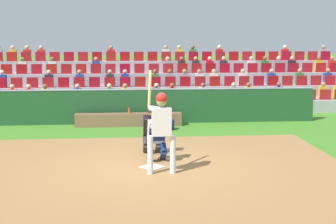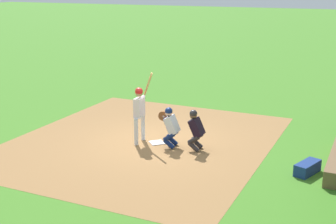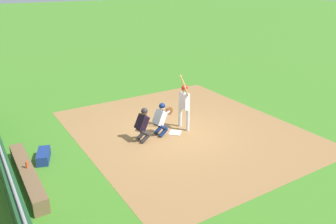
{
  "view_description": "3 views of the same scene",
  "coord_description": "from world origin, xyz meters",
  "px_view_note": "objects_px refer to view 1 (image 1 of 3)",
  "views": [
    {
      "loc": [
        0.58,
        10.86,
        2.97
      ],
      "look_at": [
        -0.45,
        -0.97,
        1.15
      ],
      "focal_mm": 51.48,
      "sensor_mm": 36.0,
      "label": 1
    },
    {
      "loc": [
        -12.66,
        -6.24,
        5.01
      ],
      "look_at": [
        -0.13,
        -0.45,
        1.12
      ],
      "focal_mm": 49.75,
      "sensor_mm": 36.0,
      "label": 2
    },
    {
      "loc": [
        9.81,
        -6.43,
        5.54
      ],
      "look_at": [
        -0.01,
        -0.31,
        0.93
      ],
      "focal_mm": 36.03,
      "sensor_mm": 36.0,
      "label": 3
    }
  ],
  "objects_px": {
    "water_bottle_on_bench": "(129,111)",
    "equipment_duffel_bag": "(160,124)",
    "batter_at_plate": "(161,124)",
    "home_plate_marker": "(152,167)",
    "home_plate_umpire": "(152,127)",
    "catcher_crouching": "(157,133)",
    "dugout_bench": "(129,120)"
  },
  "relations": [
    {
      "from": "home_plate_umpire",
      "to": "catcher_crouching",
      "type": "bearing_deg",
      "value": 95.0
    },
    {
      "from": "catcher_crouching",
      "to": "batter_at_plate",
      "type": "bearing_deg",
      "value": 91.84
    },
    {
      "from": "home_plate_marker",
      "to": "water_bottle_on_bench",
      "type": "xyz_separation_m",
      "value": [
        0.49,
        -5.42,
        0.52
      ]
    },
    {
      "from": "home_plate_marker",
      "to": "catcher_crouching",
      "type": "xyz_separation_m",
      "value": [
        -0.13,
        -0.53,
        0.7
      ]
    },
    {
      "from": "home_plate_marker",
      "to": "catcher_crouching",
      "type": "distance_m",
      "value": 0.89
    },
    {
      "from": "home_plate_marker",
      "to": "water_bottle_on_bench",
      "type": "bearing_deg",
      "value": -84.79
    },
    {
      "from": "home_plate_marker",
      "to": "home_plate_umpire",
      "type": "relative_size",
      "value": 0.34
    },
    {
      "from": "batter_at_plate",
      "to": "equipment_duffel_bag",
      "type": "relative_size",
      "value": 2.56
    },
    {
      "from": "catcher_crouching",
      "to": "home_plate_marker",
      "type": "bearing_deg",
      "value": 76.04
    },
    {
      "from": "home_plate_umpire",
      "to": "home_plate_marker",
      "type": "bearing_deg",
      "value": 87.38
    },
    {
      "from": "home_plate_marker",
      "to": "batter_at_plate",
      "type": "height_order",
      "value": "batter_at_plate"
    },
    {
      "from": "catcher_crouching",
      "to": "water_bottle_on_bench",
      "type": "height_order",
      "value": "catcher_crouching"
    },
    {
      "from": "home_plate_marker",
      "to": "dugout_bench",
      "type": "distance_m",
      "value": 5.48
    },
    {
      "from": "home_plate_marker",
      "to": "equipment_duffel_bag",
      "type": "distance_m",
      "value": 4.8
    },
    {
      "from": "catcher_crouching",
      "to": "equipment_duffel_bag",
      "type": "distance_m",
      "value": 4.29
    },
    {
      "from": "home_plate_umpire",
      "to": "water_bottle_on_bench",
      "type": "distance_m",
      "value": 4.12
    },
    {
      "from": "batter_at_plate",
      "to": "catcher_crouching",
      "type": "bearing_deg",
      "value": -88.16
    },
    {
      "from": "batter_at_plate",
      "to": "equipment_duffel_bag",
      "type": "distance_m",
      "value": 5.39
    },
    {
      "from": "home_plate_marker",
      "to": "home_plate_umpire",
      "type": "height_order",
      "value": "home_plate_umpire"
    },
    {
      "from": "dugout_bench",
      "to": "equipment_duffel_bag",
      "type": "xyz_separation_m",
      "value": [
        -1.03,
        0.68,
        -0.06
      ]
    },
    {
      "from": "water_bottle_on_bench",
      "to": "equipment_duffel_bag",
      "type": "bearing_deg",
      "value": 147.15
    },
    {
      "from": "water_bottle_on_bench",
      "to": "equipment_duffel_bag",
      "type": "height_order",
      "value": "water_bottle_on_bench"
    },
    {
      "from": "catcher_crouching",
      "to": "dugout_bench",
      "type": "bearing_deg",
      "value": -82.49
    },
    {
      "from": "home_plate_marker",
      "to": "dugout_bench",
      "type": "xyz_separation_m",
      "value": [
        0.52,
        -5.45,
        0.2
      ]
    },
    {
      "from": "home_plate_marker",
      "to": "water_bottle_on_bench",
      "type": "distance_m",
      "value": 5.47
    },
    {
      "from": "catcher_crouching",
      "to": "home_plate_umpire",
      "type": "height_order",
      "value": "catcher_crouching"
    },
    {
      "from": "batter_at_plate",
      "to": "dugout_bench",
      "type": "relative_size",
      "value": 0.63
    },
    {
      "from": "batter_at_plate",
      "to": "water_bottle_on_bench",
      "type": "bearing_deg",
      "value": -83.66
    },
    {
      "from": "dugout_bench",
      "to": "batter_at_plate",
      "type": "bearing_deg",
      "value": 96.52
    },
    {
      "from": "water_bottle_on_bench",
      "to": "equipment_duffel_bag",
      "type": "xyz_separation_m",
      "value": [
        -1.0,
        0.65,
        -0.38
      ]
    },
    {
      "from": "dugout_bench",
      "to": "equipment_duffel_bag",
      "type": "relative_size",
      "value": 4.07
    },
    {
      "from": "water_bottle_on_bench",
      "to": "equipment_duffel_bag",
      "type": "distance_m",
      "value": 1.25
    }
  ]
}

